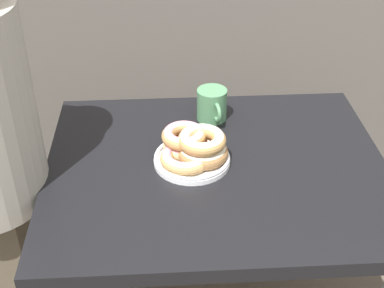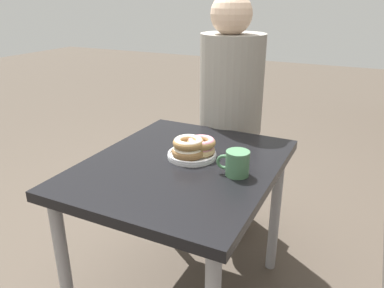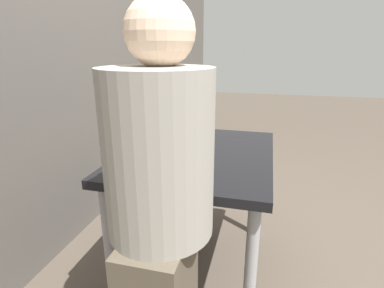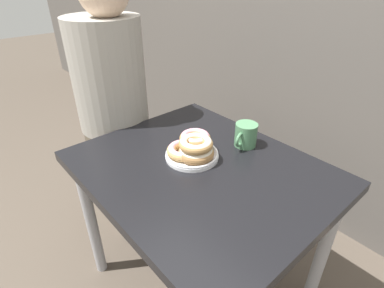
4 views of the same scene
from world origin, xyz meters
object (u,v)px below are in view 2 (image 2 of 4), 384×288
at_px(donut_plate, 193,148).
at_px(person_figure, 231,115).
at_px(coffee_mug, 237,163).
at_px(dining_table, 182,182).

xyz_separation_m(donut_plate, person_figure, (-0.56, -0.04, -0.02)).
xyz_separation_m(coffee_mug, person_figure, (-0.63, -0.26, -0.03)).
height_order(dining_table, coffee_mug, coffee_mug).
height_order(coffee_mug, person_figure, person_figure).
distance_m(dining_table, donut_plate, 0.15).
distance_m(coffee_mug, person_figure, 0.68).
bearing_deg(donut_plate, person_figure, -175.91).
bearing_deg(coffee_mug, donut_plate, -108.16).
bearing_deg(coffee_mug, person_figure, -157.63).
xyz_separation_m(donut_plate, coffee_mug, (0.07, 0.22, 0.01)).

